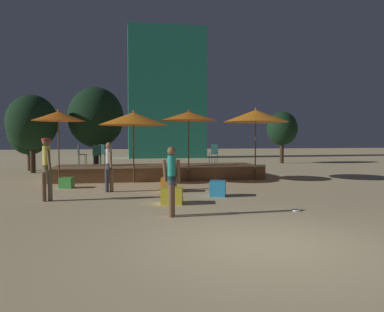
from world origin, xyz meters
TOP-DOWN VIEW (x-y plane):
  - ground_plane at (0.00, 0.00)m, footprint 120.00×120.00m
  - wooden_deck at (-0.78, 11.22)m, footprint 9.33×2.98m
  - patio_umbrella_0 at (0.38, 9.69)m, footprint 2.42×2.42m
  - patio_umbrella_1 at (-1.96, 9.71)m, footprint 2.88×2.88m
  - patio_umbrella_2 at (-4.90, 9.44)m, footprint 2.03×2.03m
  - patio_umbrella_3 at (3.39, 9.71)m, footprint 2.89×2.89m
  - cube_seat_0 at (-1.05, 4.35)m, footprint 0.70×0.70m
  - cube_seat_1 at (-0.84, 6.75)m, footprint 0.61×0.61m
  - cube_seat_2 at (0.57, 5.45)m, footprint 0.63×0.63m
  - cube_seat_3 at (-4.47, 8.42)m, footprint 0.54×0.54m
  - person_0 at (-4.61, 5.46)m, footprint 0.36×0.52m
  - person_1 at (-2.87, 7.06)m, footprint 0.29×0.50m
  - person_2 at (-1.28, 2.64)m, footprint 0.43×0.28m
  - bistro_chair_0 at (-3.51, 10.66)m, footprint 0.40×0.40m
  - bistro_chair_1 at (-3.31, 11.85)m, footprint 0.48×0.48m
  - bistro_chair_2 at (1.92, 11.46)m, footprint 0.48×0.48m
  - bistro_chair_3 at (-4.30, 11.44)m, footprint 0.43×0.43m
  - frisbee_disc at (1.92, 2.73)m, footprint 0.22×0.22m
  - background_tree_0 at (-7.64, 16.65)m, footprint 2.39×2.39m
  - background_tree_1 at (-7.15, 15.13)m, footprint 2.65×2.65m
  - background_tree_2 at (9.26, 20.07)m, footprint 2.26×2.26m
  - background_tree_3 at (-3.94, 16.65)m, footprint 3.21×3.21m
  - distant_building at (1.81, 30.00)m, footprint 7.34×3.04m

SIDE VIEW (x-z plane):
  - ground_plane at x=0.00m, z-range 0.00..0.00m
  - frisbee_disc at x=1.92m, z-range 0.00..0.03m
  - cube_seat_3 at x=-4.47m, z-range 0.00..0.39m
  - cube_seat_0 at x=-1.05m, z-range 0.00..0.46m
  - cube_seat_1 at x=-0.84m, z-range 0.00..0.50m
  - cube_seat_2 at x=0.57m, z-range 0.00..0.50m
  - wooden_deck at x=-0.78m, z-range -0.04..0.63m
  - person_2 at x=-1.28m, z-range 0.06..1.71m
  - person_1 at x=-2.87m, z-range 0.07..1.78m
  - person_0 at x=-4.61m, z-range 0.15..2.01m
  - bistro_chair_0 at x=-3.51m, z-range 0.76..1.66m
  - bistro_chair_1 at x=-3.31m, z-range 0.76..1.66m
  - bistro_chair_2 at x=1.92m, z-range 0.76..1.66m
  - bistro_chair_3 at x=-4.30m, z-range 0.76..1.66m
  - background_tree_0 at x=-7.64m, z-range 0.45..4.00m
  - background_tree_2 at x=9.26m, z-range 0.66..4.50m
  - patio_umbrella_1 at x=-1.96m, z-range 1.16..4.17m
  - background_tree_1 at x=-7.15m, z-range 0.61..4.79m
  - patio_umbrella_2 at x=-4.90m, z-range 1.22..4.22m
  - patio_umbrella_0 at x=0.38m, z-range 1.26..4.32m
  - patio_umbrella_3 at x=3.39m, z-range 1.24..4.43m
  - background_tree_3 at x=-3.94m, z-range 0.65..5.50m
  - distant_building at x=1.81m, z-range 0.00..12.37m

